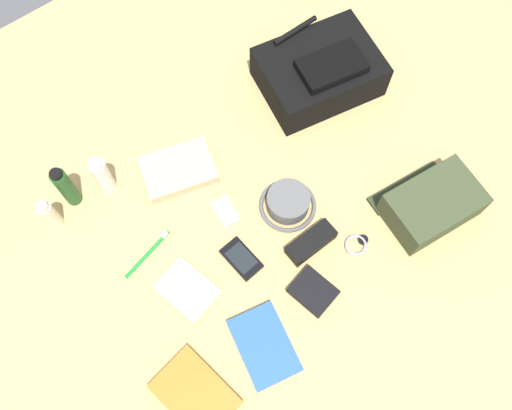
{
  "coord_description": "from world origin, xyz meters",
  "views": [
    {
      "loc": [
        -0.35,
        -0.45,
        1.42
      ],
      "look_at": [
        0.0,
        0.0,
        0.04
      ],
      "focal_mm": 38.52,
      "sensor_mm": 36.0,
      "label": 1
    }
  ],
  "objects_px": {
    "folded_towel": "(179,170)",
    "wallet": "(313,291)",
    "shampoo_bottle": "(66,187)",
    "toiletry_pouch": "(432,204)",
    "sunglasses_case": "(311,242)",
    "wristwatch": "(357,244)",
    "notepad": "(187,290)",
    "media_player": "(225,212)",
    "paperback_novel": "(195,394)",
    "backpack": "(320,72)",
    "lotion_bottle": "(50,215)",
    "toothpaste_tube": "(103,176)",
    "bucket_hat": "(288,203)",
    "toothbrush": "(150,251)",
    "cell_phone": "(241,259)",
    "travel_guidebook": "(264,346)"
  },
  "relations": [
    {
      "from": "folded_towel",
      "to": "wallet",
      "type": "bearing_deg",
      "value": -80.82
    },
    {
      "from": "shampoo_bottle",
      "to": "toiletry_pouch",
      "type": "bearing_deg",
      "value": -39.51
    },
    {
      "from": "wallet",
      "to": "sunglasses_case",
      "type": "distance_m",
      "value": 0.13
    },
    {
      "from": "wristwatch",
      "to": "notepad",
      "type": "bearing_deg",
      "value": 158.02
    },
    {
      "from": "media_player",
      "to": "wallet",
      "type": "height_order",
      "value": "wallet"
    },
    {
      "from": "paperback_novel",
      "to": "media_player",
      "type": "xyz_separation_m",
      "value": [
        0.34,
        0.34,
        -0.0
      ]
    },
    {
      "from": "backpack",
      "to": "media_player",
      "type": "xyz_separation_m",
      "value": [
        -0.48,
        -0.17,
        -0.06
      ]
    },
    {
      "from": "paperback_novel",
      "to": "folded_towel",
      "type": "relative_size",
      "value": 1.08
    },
    {
      "from": "lotion_bottle",
      "to": "wallet",
      "type": "relative_size",
      "value": 1.11
    },
    {
      "from": "media_player",
      "to": "lotion_bottle",
      "type": "bearing_deg",
      "value": 146.23
    },
    {
      "from": "sunglasses_case",
      "to": "wristwatch",
      "type": "bearing_deg",
      "value": -38.44
    },
    {
      "from": "toothpaste_tube",
      "to": "notepad",
      "type": "relative_size",
      "value": 1.03
    },
    {
      "from": "toiletry_pouch",
      "to": "toothpaste_tube",
      "type": "bearing_deg",
      "value": 137.99
    },
    {
      "from": "shampoo_bottle",
      "to": "notepad",
      "type": "xyz_separation_m",
      "value": [
        0.1,
        -0.41,
        -0.07
      ]
    },
    {
      "from": "paperback_novel",
      "to": "wristwatch",
      "type": "height_order",
      "value": "paperback_novel"
    },
    {
      "from": "backpack",
      "to": "wallet",
      "type": "bearing_deg",
      "value": -130.92
    },
    {
      "from": "wristwatch",
      "to": "shampoo_bottle",
      "type": "bearing_deg",
      "value": 132.64
    },
    {
      "from": "bucket_hat",
      "to": "notepad",
      "type": "xyz_separation_m",
      "value": [
        -0.36,
        -0.03,
        -0.02
      ]
    },
    {
      "from": "wallet",
      "to": "notepad",
      "type": "height_order",
      "value": "wallet"
    },
    {
      "from": "wristwatch",
      "to": "folded_towel",
      "type": "relative_size",
      "value": 0.36
    },
    {
      "from": "toothbrush",
      "to": "wallet",
      "type": "relative_size",
      "value": 1.5
    },
    {
      "from": "media_player",
      "to": "cell_phone",
      "type": "bearing_deg",
      "value": -108.84
    },
    {
      "from": "paperback_novel",
      "to": "media_player",
      "type": "bearing_deg",
      "value": 44.98
    },
    {
      "from": "lotion_bottle",
      "to": "media_player",
      "type": "xyz_separation_m",
      "value": [
        0.39,
        -0.26,
        -0.05
      ]
    },
    {
      "from": "paperback_novel",
      "to": "sunglasses_case",
      "type": "bearing_deg",
      "value": 14.94
    },
    {
      "from": "notepad",
      "to": "shampoo_bottle",
      "type": "bearing_deg",
      "value": 91.25
    },
    {
      "from": "notepad",
      "to": "sunglasses_case",
      "type": "distance_m",
      "value": 0.35
    },
    {
      "from": "wristwatch",
      "to": "lotion_bottle",
      "type": "bearing_deg",
      "value": 137.98
    },
    {
      "from": "toiletry_pouch",
      "to": "media_player",
      "type": "distance_m",
      "value": 0.56
    },
    {
      "from": "backpack",
      "to": "toothpaste_tube",
      "type": "distance_m",
      "value": 0.7
    },
    {
      "from": "toothpaste_tube",
      "to": "media_player",
      "type": "distance_m",
      "value": 0.35
    },
    {
      "from": "travel_guidebook",
      "to": "folded_towel",
      "type": "height_order",
      "value": "folded_towel"
    },
    {
      "from": "notepad",
      "to": "toiletry_pouch",
      "type": "bearing_deg",
      "value": -31.22
    },
    {
      "from": "travel_guidebook",
      "to": "cell_phone",
      "type": "bearing_deg",
      "value": 67.22
    },
    {
      "from": "toothpaste_tube",
      "to": "sunglasses_case",
      "type": "distance_m",
      "value": 0.59
    },
    {
      "from": "travel_guidebook",
      "to": "wristwatch",
      "type": "xyz_separation_m",
      "value": [
        0.37,
        0.06,
        -0.01
      ]
    },
    {
      "from": "toothpaste_tube",
      "to": "bucket_hat",
      "type": "bearing_deg",
      "value": -44.04
    },
    {
      "from": "toiletry_pouch",
      "to": "travel_guidebook",
      "type": "distance_m",
      "value": 0.59
    },
    {
      "from": "cell_phone",
      "to": "wallet",
      "type": "distance_m",
      "value": 0.21
    },
    {
      "from": "toiletry_pouch",
      "to": "cell_phone",
      "type": "distance_m",
      "value": 0.54
    },
    {
      "from": "shampoo_bottle",
      "to": "wristwatch",
      "type": "height_order",
      "value": "shampoo_bottle"
    },
    {
      "from": "travel_guidebook",
      "to": "wallet",
      "type": "height_order",
      "value": "travel_guidebook"
    },
    {
      "from": "media_player",
      "to": "bucket_hat",
      "type": "bearing_deg",
      "value": -31.4
    },
    {
      "from": "bucket_hat",
      "to": "toothbrush",
      "type": "bearing_deg",
      "value": 162.26
    },
    {
      "from": "travel_guidebook",
      "to": "toothbrush",
      "type": "bearing_deg",
      "value": 103.37
    },
    {
      "from": "backpack",
      "to": "wallet",
      "type": "xyz_separation_m",
      "value": [
        -0.43,
        -0.49,
        -0.05
      ]
    },
    {
      "from": "shampoo_bottle",
      "to": "sunglasses_case",
      "type": "xyz_separation_m",
      "value": [
        0.44,
        -0.51,
        -0.06
      ]
    },
    {
      "from": "media_player",
      "to": "toothbrush",
      "type": "distance_m",
      "value": 0.23
    },
    {
      "from": "sunglasses_case",
      "to": "toothbrush",
      "type": "bearing_deg",
      "value": 144.75
    },
    {
      "from": "notepad",
      "to": "sunglasses_case",
      "type": "relative_size",
      "value": 1.07
    }
  ]
}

